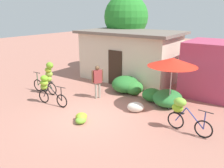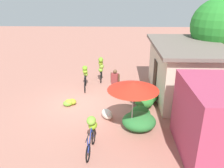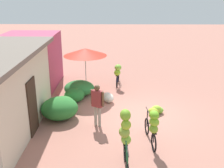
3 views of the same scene
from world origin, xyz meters
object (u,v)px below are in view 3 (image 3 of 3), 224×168
shop_pink (30,60)px  person_vendor (97,101)px  bicycle_near_pile (153,125)px  bicycle_center_loaded (118,73)px  market_umbrella (85,52)px  bicycle_leftmost (126,136)px  banana_pile_on_ground (156,110)px  produce_sack (108,97)px

shop_pink → person_vendor: (-4.64, -3.85, -0.34)m
bicycle_near_pile → bicycle_center_loaded: 5.96m
market_umbrella → bicycle_leftmost: market_umbrella is taller
bicycle_leftmost → banana_pile_on_ground: (3.50, -1.38, -0.82)m
market_umbrella → bicycle_center_loaded: 2.31m
shop_pink → market_umbrella: 3.42m
produce_sack → shop_pink: bearing=60.8°
bicycle_near_pile → banana_pile_on_ground: 2.63m
shop_pink → produce_sack: shop_pink is taller
banana_pile_on_ground → person_vendor: person_vendor is taller
produce_sack → person_vendor: person_vendor is taller
banana_pile_on_ground → produce_sack: produce_sack is taller
bicycle_leftmost → bicycle_center_loaded: size_ratio=1.05×
banana_pile_on_ground → shop_pink: bearing=60.0°
bicycle_center_loaded → person_vendor: (-4.42, 0.77, 0.24)m
shop_pink → bicycle_center_loaded: 4.66m
bicycle_center_loaded → market_umbrella: bearing=124.6°
bicycle_near_pile → market_umbrella: bearing=28.8°
banana_pile_on_ground → bicycle_near_pile: bearing=169.2°
market_umbrella → produce_sack: bearing=-133.5°
produce_sack → person_vendor: (-2.31, 0.33, 0.78)m
bicycle_leftmost → produce_sack: 4.85m
bicycle_near_pile → produce_sack: size_ratio=2.41×
bicycle_leftmost → person_vendor: 2.62m
market_umbrella → bicycle_leftmost: size_ratio=1.33×
bicycle_center_loaded → person_vendor: size_ratio=0.99×
bicycle_leftmost → bicycle_center_loaded: bicycle_leftmost is taller
bicycle_near_pile → produce_sack: 4.10m
bicycle_near_pile → banana_pile_on_ground: size_ratio=2.25×
banana_pile_on_ground → produce_sack: 2.37m
bicycle_leftmost → bicycle_near_pile: (0.99, -0.90, -0.19)m
shop_pink → market_umbrella: size_ratio=1.41×
bicycle_center_loaded → banana_pile_on_ground: bicycle_center_loaded is taller
banana_pile_on_ground → bicycle_center_loaded: bearing=25.1°
bicycle_leftmost → person_vendor: bearing=21.6°
banana_pile_on_ground → produce_sack: (1.24, 2.02, 0.06)m
market_umbrella → bicycle_leftmost: 6.15m
bicycle_center_loaded → bicycle_leftmost: bearing=-178.4°
bicycle_near_pile → produce_sack: (3.75, 1.54, -0.58)m
market_umbrella → produce_sack: size_ratio=3.25×
bicycle_leftmost → market_umbrella: bearing=16.7°
bicycle_leftmost → produce_sack: size_ratio=2.44×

